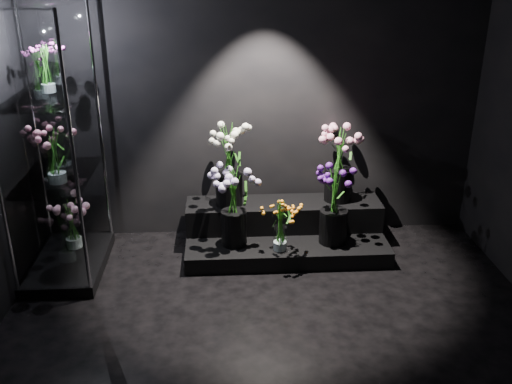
{
  "coord_description": "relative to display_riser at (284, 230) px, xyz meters",
  "views": [
    {
      "loc": [
        -0.34,
        -3.02,
        2.49
      ],
      "look_at": [
        -0.09,
        1.2,
        0.73
      ],
      "focal_mm": 40.0,
      "sensor_mm": 36.0,
      "label": 1
    }
  ],
  "objects": [
    {
      "name": "bouquet_case_magenta",
      "position": [
        -1.9,
        -0.14,
        1.52
      ],
      "size": [
        0.29,
        0.29,
        0.36
      ],
      "rotation": [
        0.0,
        0.0,
        0.42
      ],
      "color": "white",
      "rests_on": "display_case"
    },
    {
      "name": "bouquet_case_pink",
      "position": [
        -1.84,
        -0.43,
        0.92
      ],
      "size": [
        0.35,
        0.35,
        0.45
      ],
      "rotation": [
        0.0,
        0.0,
        0.24
      ],
      "color": "white",
      "rests_on": "display_case"
    },
    {
      "name": "bouquet_orange_bells",
      "position": [
        -0.08,
        -0.34,
        0.23
      ],
      "size": [
        0.36,
        0.36,
        0.47
      ],
      "rotation": [
        0.0,
        0.0,
        0.37
      ],
      "color": "white",
      "rests_on": "display_riser"
    },
    {
      "name": "wall_back",
      "position": [
        -0.2,
        0.36,
        1.24
      ],
      "size": [
        4.0,
        0.0,
        4.0
      ],
      "primitive_type": "plane",
      "rotation": [
        1.57,
        0.0,
        0.0
      ],
      "color": "black",
      "rests_on": "floor"
    },
    {
      "name": "bouquet_pink_roses",
      "position": [
        0.5,
        0.14,
        0.61
      ],
      "size": [
        0.44,
        0.44,
        0.67
      ],
      "rotation": [
        0.0,
        0.0,
        0.25
      ],
      "color": "black",
      "rests_on": "display_riser"
    },
    {
      "name": "bouquet_case_base_pink",
      "position": [
        -1.88,
        -0.09,
        0.18
      ],
      "size": [
        0.42,
        0.42,
        0.47
      ],
      "rotation": [
        0.0,
        0.0,
        -0.29
      ],
      "color": "white",
      "rests_on": "display_case"
    },
    {
      "name": "bouquet_cream_roses",
      "position": [
        -0.5,
        0.09,
        0.65
      ],
      "size": [
        0.43,
        0.43,
        0.74
      ],
      "rotation": [
        0.0,
        0.0,
        0.23
      ],
      "color": "black",
      "rests_on": "display_riser"
    },
    {
      "name": "bouquet_lilac",
      "position": [
        -0.47,
        -0.21,
        0.41
      ],
      "size": [
        0.45,
        0.45,
        0.72
      ],
      "rotation": [
        0.0,
        0.0,
        0.2
      ],
      "color": "black",
      "rests_on": "display_riser"
    },
    {
      "name": "display_riser",
      "position": [
        0.0,
        0.0,
        0.0
      ],
      "size": [
        1.79,
        0.79,
        0.4
      ],
      "color": "black",
      "rests_on": "floor"
    },
    {
      "name": "display_case",
      "position": [
        -1.88,
        -0.29,
        0.93
      ],
      "size": [
        0.6,
        0.99,
        2.19
      ],
      "color": "black",
      "rests_on": "floor"
    },
    {
      "name": "floor",
      "position": [
        -0.2,
        -1.64,
        -0.16
      ],
      "size": [
        4.0,
        4.0,
        0.0
      ],
      "primitive_type": "plane",
      "color": "black",
      "rests_on": "ground"
    },
    {
      "name": "bouquet_purple",
      "position": [
        0.4,
        -0.23,
        0.36
      ],
      "size": [
        0.33,
        0.33,
        0.69
      ],
      "rotation": [
        0.0,
        0.0,
        0.04
      ],
      "color": "black",
      "rests_on": "display_riser"
    }
  ]
}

